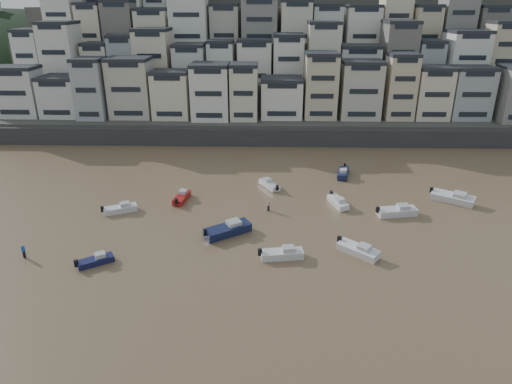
{
  "coord_description": "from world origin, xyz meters",
  "views": [
    {
      "loc": [
        8.53,
        -25.74,
        27.31
      ],
      "look_at": [
        7.05,
        30.0,
        4.0
      ],
      "focal_mm": 32.0,
      "sensor_mm": 36.0,
      "label": 1
    }
  ],
  "objects_px": {
    "boat_i": "(343,172)",
    "boat_f": "(182,196)",
    "boat_a": "(282,252)",
    "boat_e": "(338,201)",
    "person_pink": "(268,205)",
    "boat_g": "(453,197)",
    "boat_b": "(358,249)",
    "boat_c": "(228,228)",
    "boat_h": "(269,184)",
    "boat_d": "(397,210)",
    "boat_k": "(120,208)",
    "person_blue": "(23,251)",
    "boat_j": "(95,260)"
  },
  "relations": [
    {
      "from": "boat_h",
      "to": "boat_b",
      "type": "bearing_deg",
      "value": 176.47
    },
    {
      "from": "boat_h",
      "to": "boat_i",
      "type": "relative_size",
      "value": 0.91
    },
    {
      "from": "boat_d",
      "to": "boat_f",
      "type": "bearing_deg",
      "value": 161.71
    },
    {
      "from": "boat_d",
      "to": "person_blue",
      "type": "relative_size",
      "value": 3.45
    },
    {
      "from": "boat_j",
      "to": "boat_k",
      "type": "height_order",
      "value": "boat_k"
    },
    {
      "from": "boat_i",
      "to": "person_blue",
      "type": "relative_size",
      "value": 3.13
    },
    {
      "from": "boat_g",
      "to": "boat_h",
      "type": "distance_m",
      "value": 27.39
    },
    {
      "from": "boat_h",
      "to": "boat_i",
      "type": "height_order",
      "value": "boat_i"
    },
    {
      "from": "boat_d",
      "to": "boat_j",
      "type": "xyz_separation_m",
      "value": [
        -37.16,
        -13.68,
        -0.23
      ]
    },
    {
      "from": "boat_h",
      "to": "person_blue",
      "type": "distance_m",
      "value": 35.99
    },
    {
      "from": "boat_c",
      "to": "boat_h",
      "type": "relative_size",
      "value": 1.36
    },
    {
      "from": "boat_g",
      "to": "person_blue",
      "type": "distance_m",
      "value": 57.8
    },
    {
      "from": "boat_j",
      "to": "boat_k",
      "type": "bearing_deg",
      "value": 62.62
    },
    {
      "from": "boat_h",
      "to": "boat_j",
      "type": "bearing_deg",
      "value": 109.93
    },
    {
      "from": "boat_f",
      "to": "boat_c",
      "type": "bearing_deg",
      "value": -135.48
    },
    {
      "from": "boat_a",
      "to": "boat_k",
      "type": "distance_m",
      "value": 25.31
    },
    {
      "from": "boat_h",
      "to": "boat_k",
      "type": "xyz_separation_m",
      "value": [
        -20.93,
        -9.69,
        0.01
      ]
    },
    {
      "from": "boat_b",
      "to": "boat_c",
      "type": "bearing_deg",
      "value": -154.53
    },
    {
      "from": "boat_i",
      "to": "boat_c",
      "type": "bearing_deg",
      "value": -26.23
    },
    {
      "from": "boat_e",
      "to": "person_pink",
      "type": "relative_size",
      "value": 2.91
    },
    {
      "from": "person_blue",
      "to": "boat_i",
      "type": "bearing_deg",
      "value": 34.22
    },
    {
      "from": "boat_k",
      "to": "boat_b",
      "type": "bearing_deg",
      "value": -43.48
    },
    {
      "from": "boat_a",
      "to": "boat_j",
      "type": "bearing_deg",
      "value": 177.32
    },
    {
      "from": "boat_b",
      "to": "boat_k",
      "type": "height_order",
      "value": "boat_b"
    },
    {
      "from": "boat_d",
      "to": "boat_k",
      "type": "height_order",
      "value": "boat_d"
    },
    {
      "from": "person_blue",
      "to": "boat_f",
      "type": "bearing_deg",
      "value": 47.75
    },
    {
      "from": "boat_g",
      "to": "boat_b",
      "type": "bearing_deg",
      "value": -103.15
    },
    {
      "from": "boat_a",
      "to": "boat_c",
      "type": "height_order",
      "value": "boat_c"
    },
    {
      "from": "boat_i",
      "to": "boat_f",
      "type": "bearing_deg",
      "value": -53.43
    },
    {
      "from": "boat_a",
      "to": "boat_f",
      "type": "distance_m",
      "value": 21.65
    },
    {
      "from": "boat_a",
      "to": "boat_i",
      "type": "xyz_separation_m",
      "value": [
        11.1,
        27.07,
        0.01
      ]
    },
    {
      "from": "boat_c",
      "to": "boat_g",
      "type": "height_order",
      "value": "boat_c"
    },
    {
      "from": "boat_j",
      "to": "person_blue",
      "type": "height_order",
      "value": "person_blue"
    },
    {
      "from": "boat_c",
      "to": "boat_h",
      "type": "bearing_deg",
      "value": 37.12
    },
    {
      "from": "boat_g",
      "to": "person_blue",
      "type": "relative_size",
      "value": 3.78
    },
    {
      "from": "boat_d",
      "to": "boat_i",
      "type": "distance_m",
      "value": 16.1
    },
    {
      "from": "boat_e",
      "to": "boat_h",
      "type": "distance_m",
      "value": 11.91
    },
    {
      "from": "boat_c",
      "to": "boat_g",
      "type": "bearing_deg",
      "value": -15.84
    },
    {
      "from": "boat_h",
      "to": "person_pink",
      "type": "distance_m",
      "value": 8.74
    },
    {
      "from": "person_blue",
      "to": "person_pink",
      "type": "height_order",
      "value": "same"
    },
    {
      "from": "boat_e",
      "to": "person_blue",
      "type": "height_order",
      "value": "person_blue"
    },
    {
      "from": "boat_i",
      "to": "boat_a",
      "type": "bearing_deg",
      "value": -8.92
    },
    {
      "from": "boat_d",
      "to": "boat_f",
      "type": "distance_m",
      "value": 30.92
    },
    {
      "from": "boat_d",
      "to": "boat_g",
      "type": "relative_size",
      "value": 0.91
    },
    {
      "from": "boat_d",
      "to": "boat_j",
      "type": "relative_size",
      "value": 1.38
    },
    {
      "from": "boat_a",
      "to": "boat_i",
      "type": "bearing_deg",
      "value": 59.87
    },
    {
      "from": "boat_i",
      "to": "boat_j",
      "type": "height_order",
      "value": "boat_i"
    },
    {
      "from": "boat_e",
      "to": "boat_b",
      "type": "bearing_deg",
      "value": -15.32
    },
    {
      "from": "boat_a",
      "to": "boat_g",
      "type": "xyz_separation_m",
      "value": [
        25.48,
        16.45,
        0.16
      ]
    },
    {
      "from": "boat_f",
      "to": "boat_h",
      "type": "distance_m",
      "value": 14.1
    }
  ]
}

